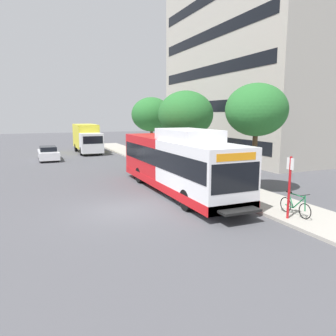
% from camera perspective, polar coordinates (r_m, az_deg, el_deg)
% --- Properties ---
extents(ground_plane, '(120.00, 120.00, 0.00)m').
position_cam_1_polar(ground_plane, '(23.04, -13.35, -1.95)').
color(ground_plane, '#4C4C51').
extents(sidewalk_curb, '(3.00, 56.00, 0.14)m').
position_cam_1_polar(sidewalk_curb, '(23.42, 4.66, -1.37)').
color(sidewalk_curb, '#A8A399').
rests_on(sidewalk_curb, ground).
extents(transit_bus, '(2.58, 12.25, 3.65)m').
position_cam_1_polar(transit_bus, '(18.54, 1.55, 0.93)').
color(transit_bus, white).
rests_on(transit_bus, ground).
extents(bus_stop_sign_pole, '(0.10, 0.36, 2.60)m').
position_cam_1_polar(bus_stop_sign_pole, '(14.28, 20.43, -2.43)').
color(bus_stop_sign_pole, red).
rests_on(bus_stop_sign_pole, sidewalk_curb).
extents(bicycle_parked, '(0.52, 1.76, 1.02)m').
position_cam_1_polar(bicycle_parked, '(15.07, 21.30, -6.14)').
color(bicycle_parked, black).
rests_on(bicycle_parked, sidewalk_curb).
extents(street_tree_near_stop, '(3.39, 3.39, 5.96)m').
position_cam_1_polar(street_tree_near_stop, '(18.75, 15.16, 9.70)').
color(street_tree_near_stop, '#4C3823').
rests_on(street_tree_near_stop, sidewalk_curb).
extents(street_tree_mid_block, '(4.46, 4.46, 6.17)m').
position_cam_1_polar(street_tree_mid_block, '(26.92, 3.11, 9.31)').
color(street_tree_mid_block, '#4C3823').
rests_on(street_tree_mid_block, sidewalk_curb).
extents(street_tree_far_block, '(4.13, 4.13, 6.01)m').
position_cam_1_polar(street_tree_far_block, '(34.31, -2.90, 9.30)').
color(street_tree_far_block, '#4C3823').
rests_on(street_tree_far_block, sidewalk_curb).
extents(parked_car_far_lane, '(1.80, 4.50, 1.33)m').
position_cam_1_polar(parked_car_far_lane, '(33.91, -20.15, 2.43)').
color(parked_car_far_lane, silver).
rests_on(parked_car_far_lane, ground).
extents(box_truck_background, '(2.32, 7.01, 3.25)m').
position_cam_1_polar(box_truck_background, '(38.83, -13.94, 5.14)').
color(box_truck_background, silver).
rests_on(box_truck_background, ground).
extents(lattice_comm_tower, '(1.10, 1.10, 30.59)m').
position_cam_1_polar(lattice_comm_tower, '(55.27, 8.86, 15.29)').
color(lattice_comm_tower, '#B7B7BC').
rests_on(lattice_comm_tower, ground).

